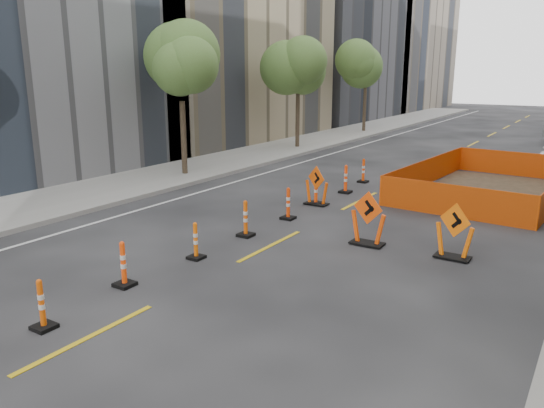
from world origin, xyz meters
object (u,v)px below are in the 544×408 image
Objects in this scene: channelizer_1 at (42,304)px; chevron_sign_center at (368,218)px; chevron_sign_left at (317,186)px; channelizer_4 at (246,218)px; channelizer_7 at (346,179)px; channelizer_8 at (363,171)px; channelizer_3 at (196,241)px; channelizer_6 at (316,190)px; chevron_sign_right at (455,231)px; channelizer_5 at (288,203)px; channelizer_2 at (123,264)px.

chevron_sign_center is at bearing 67.97° from channelizer_1.
channelizer_4 is at bearing -67.20° from chevron_sign_left.
channelizer_7 is 2.20m from channelizer_8.
channelizer_7 is 1.08× the size of channelizer_8.
channelizer_6 reaches higher than channelizer_3.
channelizer_8 is at bearing 148.86° from chevron_sign_right.
chevron_sign_center is at bearing 46.24° from channelizer_3.
chevron_sign_center reaches higher than channelizer_5.
channelizer_3 is at bearing -89.25° from channelizer_6.
chevron_sign_left is 6.23m from chevron_sign_right.
channelizer_1 is at bearing -90.01° from channelizer_5.
chevron_sign_left reaches higher than channelizer_6.
chevron_sign_left reaches higher than channelizer_3.
channelizer_5 reaches higher than channelizer_3.
chevron_sign_left is at bearing 90.05° from channelizer_4.
channelizer_6 reaches higher than channelizer_2.
channelizer_8 is 0.73× the size of chevron_sign_left.
channelizer_2 is at bearing -92.20° from channelizer_4.
chevron_sign_right is at bearing -52.96° from channelizer_8.
channelizer_8 is 9.31m from chevron_sign_right.
chevron_sign_left is (-0.02, 6.48, 0.22)m from channelizer_3.
channelizer_3 is at bearing -121.37° from chevron_sign_center.
chevron_sign_left is 0.96× the size of chevron_sign_right.
channelizer_5 is 0.74× the size of chevron_sign_left.
channelizer_6 is at bearing 90.88° from channelizer_1.
channelizer_5 is at bearing -89.45° from channelizer_7.
channelizer_3 is 0.66× the size of chevron_sign_right.
chevron_sign_right is (5.36, 7.87, 0.24)m from channelizer_1.
channelizer_7 is at bearing 90.18° from channelizer_1.
channelizer_4 is 1.02× the size of channelizer_5.
channelizer_4 is 2.19m from channelizer_5.
channelizer_7 reaches higher than channelizer_8.
channelizer_6 reaches higher than channelizer_8.
channelizer_6 is at bearing 89.34° from channelizer_2.
channelizer_3 is 0.90× the size of channelizer_6.
channelizer_8 reaches higher than channelizer_3.
channelizer_6 is at bearing -93.34° from channelizer_7.
chevron_sign_left reaches higher than channelizer_1.
chevron_sign_right is (5.36, -0.87, 0.21)m from channelizer_5.
channelizer_7 is at bearing 157.69° from chevron_sign_right.
channelizer_4 is at bearing 90.88° from channelizer_1.
channelizer_5 is at bearing 88.90° from channelizer_3.
channelizer_7 is 6.26m from chevron_sign_center.
channelizer_7 reaches higher than channelizer_4.
channelizer_2 reaches higher than channelizer_8.
chevron_sign_center is 2.25m from chevron_sign_right.
chevron_sign_left is at bearing 173.19° from chevron_sign_right.
chevron_sign_right is (2.24, 0.15, -0.02)m from chevron_sign_center.
channelizer_1 is at bearing -83.00° from channelizer_2.
channelizer_8 is (-0.24, 15.30, 0.02)m from channelizer_1.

